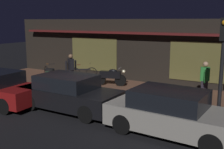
{
  "coord_description": "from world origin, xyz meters",
  "views": [
    {
      "loc": [
        6.15,
        -8.96,
        3.51
      ],
      "look_at": [
        -0.42,
        2.4,
        0.95
      ],
      "focal_mm": 44.36,
      "sensor_mm": 36.0,
      "label": 1
    }
  ],
  "objects_px": {
    "person_photographer": "(71,69)",
    "person_bystander": "(205,80)",
    "bicycle_parked": "(49,72)",
    "traffic_light_pole": "(223,55)",
    "bicycle_extra": "(83,72)",
    "parked_car_far": "(69,93)",
    "parked_car_across": "(172,113)",
    "motorcycle": "(111,76)",
    "trash_bin": "(50,78)"
  },
  "relations": [
    {
      "from": "parked_car_across",
      "to": "parked_car_far",
      "type": "bearing_deg",
      "value": 176.08
    },
    {
      "from": "bicycle_parked",
      "to": "traffic_light_pole",
      "type": "bearing_deg",
      "value": -16.86
    },
    {
      "from": "person_photographer",
      "to": "parked_car_far",
      "type": "distance_m",
      "value": 3.63
    },
    {
      "from": "person_bystander",
      "to": "trash_bin",
      "type": "relative_size",
      "value": 1.8
    },
    {
      "from": "bicycle_parked",
      "to": "person_bystander",
      "type": "bearing_deg",
      "value": -1.04
    },
    {
      "from": "motorcycle",
      "to": "bicycle_parked",
      "type": "xyz_separation_m",
      "value": [
        -4.15,
        -0.16,
        -0.14
      ]
    },
    {
      "from": "trash_bin",
      "to": "parked_car_across",
      "type": "bearing_deg",
      "value": -18.89
    },
    {
      "from": "traffic_light_pole",
      "to": "parked_car_across",
      "type": "bearing_deg",
      "value": -138.2
    },
    {
      "from": "bicycle_parked",
      "to": "traffic_light_pole",
      "type": "distance_m",
      "value": 10.66
    },
    {
      "from": "bicycle_extra",
      "to": "trash_bin",
      "type": "xyz_separation_m",
      "value": [
        -0.27,
        -2.52,
        0.11
      ]
    },
    {
      "from": "parked_car_across",
      "to": "person_bystander",
      "type": "bearing_deg",
      "value": 87.93
    },
    {
      "from": "traffic_light_pole",
      "to": "parked_car_far",
      "type": "bearing_deg",
      "value": -171.88
    },
    {
      "from": "person_photographer",
      "to": "person_bystander",
      "type": "height_order",
      "value": "same"
    },
    {
      "from": "person_bystander",
      "to": "bicycle_extra",
      "type": "bearing_deg",
      "value": 171.53
    },
    {
      "from": "motorcycle",
      "to": "parked_car_across",
      "type": "bearing_deg",
      "value": -42.39
    },
    {
      "from": "person_photographer",
      "to": "person_bystander",
      "type": "distance_m",
      "value": 6.63
    },
    {
      "from": "parked_car_far",
      "to": "bicycle_parked",
      "type": "bearing_deg",
      "value": 140.1
    },
    {
      "from": "motorcycle",
      "to": "bicycle_parked",
      "type": "relative_size",
      "value": 1.11
    },
    {
      "from": "person_bystander",
      "to": "parked_car_across",
      "type": "relative_size",
      "value": 0.4
    },
    {
      "from": "bicycle_parked",
      "to": "parked_car_across",
      "type": "distance_m",
      "value": 9.74
    },
    {
      "from": "person_photographer",
      "to": "traffic_light_pole",
      "type": "distance_m",
      "value": 8.06
    },
    {
      "from": "bicycle_extra",
      "to": "traffic_light_pole",
      "type": "bearing_deg",
      "value": -25.64
    },
    {
      "from": "bicycle_parked",
      "to": "bicycle_extra",
      "type": "xyz_separation_m",
      "value": [
        1.82,
        0.9,
        0.0
      ]
    },
    {
      "from": "motorcycle",
      "to": "person_photographer",
      "type": "height_order",
      "value": "person_photographer"
    },
    {
      "from": "trash_bin",
      "to": "traffic_light_pole",
      "type": "bearing_deg",
      "value": -9.51
    },
    {
      "from": "person_bystander",
      "to": "trash_bin",
      "type": "distance_m",
      "value": 7.57
    },
    {
      "from": "parked_car_across",
      "to": "traffic_light_pole",
      "type": "bearing_deg",
      "value": 41.8
    },
    {
      "from": "trash_bin",
      "to": "person_bystander",
      "type": "bearing_deg",
      "value": 11.09
    },
    {
      "from": "trash_bin",
      "to": "parked_car_across",
      "type": "xyz_separation_m",
      "value": [
        7.28,
        -2.49,
        0.08
      ]
    },
    {
      "from": "traffic_light_pole",
      "to": "bicycle_parked",
      "type": "bearing_deg",
      "value": 163.14
    },
    {
      "from": "motorcycle",
      "to": "person_bystander",
      "type": "xyz_separation_m",
      "value": [
        4.82,
        -0.33,
        0.38
      ]
    },
    {
      "from": "person_bystander",
      "to": "motorcycle",
      "type": "bearing_deg",
      "value": 176.14
    },
    {
      "from": "bicycle_parked",
      "to": "trash_bin",
      "type": "xyz_separation_m",
      "value": [
        1.55,
        -1.62,
        0.11
      ]
    },
    {
      "from": "trash_bin",
      "to": "parked_car_far",
      "type": "distance_m",
      "value": 3.73
    },
    {
      "from": "trash_bin",
      "to": "parked_car_across",
      "type": "distance_m",
      "value": 7.69
    },
    {
      "from": "bicycle_parked",
      "to": "traffic_light_pole",
      "type": "xyz_separation_m",
      "value": [
        10.03,
        -3.04,
        1.97
      ]
    },
    {
      "from": "traffic_light_pole",
      "to": "person_photographer",
      "type": "bearing_deg",
      "value": 164.57
    },
    {
      "from": "motorcycle",
      "to": "person_photographer",
      "type": "relative_size",
      "value": 1.0
    },
    {
      "from": "parked_car_far",
      "to": "parked_car_across",
      "type": "xyz_separation_m",
      "value": [
        4.26,
        -0.29,
        0.0
      ]
    },
    {
      "from": "bicycle_extra",
      "to": "traffic_light_pole",
      "type": "xyz_separation_m",
      "value": [
        8.21,
        -3.94,
        1.97
      ]
    },
    {
      "from": "traffic_light_pole",
      "to": "parked_car_far",
      "type": "xyz_separation_m",
      "value": [
        -5.46,
        -0.78,
        -1.77
      ]
    },
    {
      "from": "parked_car_across",
      "to": "bicycle_extra",
      "type": "bearing_deg",
      "value": 144.44
    },
    {
      "from": "person_photographer",
      "to": "parked_car_across",
      "type": "xyz_separation_m",
      "value": [
        6.44,
        -3.18,
        -0.32
      ]
    },
    {
      "from": "person_photographer",
      "to": "person_bystander",
      "type": "xyz_separation_m",
      "value": [
        6.58,
        0.77,
        0.0
      ]
    },
    {
      "from": "trash_bin",
      "to": "parked_car_far",
      "type": "height_order",
      "value": "parked_car_far"
    },
    {
      "from": "person_bystander",
      "to": "parked_car_far",
      "type": "distance_m",
      "value": 5.73
    },
    {
      "from": "motorcycle",
      "to": "person_bystander",
      "type": "height_order",
      "value": "person_bystander"
    },
    {
      "from": "traffic_light_pole",
      "to": "motorcycle",
      "type": "bearing_deg",
      "value": 151.43
    },
    {
      "from": "person_bystander",
      "to": "parked_car_across",
      "type": "bearing_deg",
      "value": -92.07
    },
    {
      "from": "bicycle_parked",
      "to": "person_bystander",
      "type": "relative_size",
      "value": 0.9
    }
  ]
}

